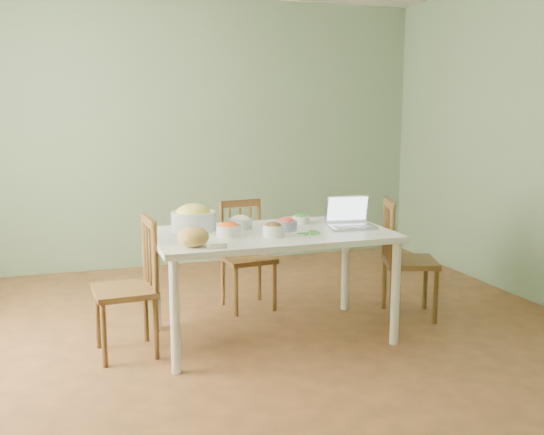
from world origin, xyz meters
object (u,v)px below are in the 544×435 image
object	(u,v)px
dining_table	(272,285)
chair_left	(125,287)
chair_right	(410,259)
bread_boule	(193,237)
laptop	(353,213)
bowl_squash	(193,218)
chair_far	(248,256)

from	to	relation	value
dining_table	chair_left	world-z (taller)	chair_left
chair_right	bread_boule	bearing A→B (deg)	122.10
laptop	bowl_squash	bearing A→B (deg)	174.96
chair_right	laptop	xyz separation A→B (m)	(-0.57, -0.14, 0.41)
chair_right	bread_boule	xyz separation A→B (m)	(-1.77, -0.38, 0.37)
chair_far	chair_right	world-z (taller)	chair_right
chair_left	bread_boule	world-z (taller)	chair_left
chair_far	bread_boule	distance (m)	1.22
chair_right	laptop	distance (m)	0.72
chair_far	chair_left	size ratio (longest dim) A/B	0.95
chair_far	bread_boule	size ratio (longest dim) A/B	4.47
dining_table	chair_left	distance (m)	1.01
chair_far	chair_right	size ratio (longest dim) A/B	0.94
dining_table	bread_boule	world-z (taller)	bread_boule
chair_right	laptop	size ratio (longest dim) A/B	2.85
dining_table	chair_right	xyz separation A→B (m)	(1.16, 0.09, 0.08)
chair_left	chair_right	xyz separation A→B (m)	(2.17, 0.07, 0.01)
chair_left	laptop	bearing A→B (deg)	84.05
dining_table	bread_boule	xyz separation A→B (m)	(-0.61, -0.29, 0.44)
bread_boule	bowl_squash	world-z (taller)	bowl_squash
dining_table	laptop	world-z (taller)	laptop
chair_right	bowl_squash	distance (m)	1.71
laptop	dining_table	bearing A→B (deg)	-175.94
chair_left	chair_right	bearing A→B (deg)	88.36
chair_far	laptop	world-z (taller)	laptop
dining_table	laptop	size ratio (longest dim) A/B	5.05
dining_table	chair_far	distance (m)	0.68
chair_left	laptop	xyz separation A→B (m)	(1.60, -0.07, 0.42)
bread_boule	laptop	distance (m)	1.22
chair_left	laptop	size ratio (longest dim) A/B	2.82
dining_table	chair_far	bearing A→B (deg)	88.05
chair_left	bread_boule	size ratio (longest dim) A/B	4.70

